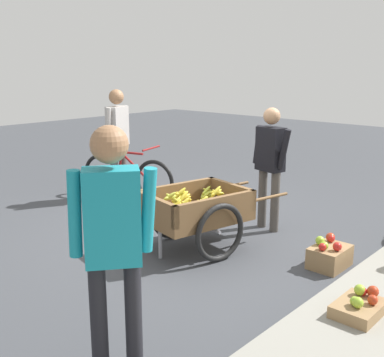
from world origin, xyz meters
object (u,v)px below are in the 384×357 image
object	(u,v)px
mixed_fruit_crate	(329,255)
bystander_person	(113,235)
fruit_cart	(196,212)
bicycle	(127,176)
apple_crate	(359,313)
plastic_bucket	(214,194)
cyclist_person	(118,133)
vendor_person	(270,158)

from	to	relation	value
mixed_fruit_crate	bystander_person	world-z (taller)	bystander_person
fruit_cart	bicycle	bearing A→B (deg)	-111.06
fruit_cart	apple_crate	world-z (taller)	fruit_cart
apple_crate	mixed_fruit_crate	xyz separation A→B (m)	(-0.94, -0.72, 0.00)
fruit_cart	apple_crate	distance (m)	2.14
plastic_bucket	apple_crate	size ratio (longest dim) A/B	0.66
apple_crate	bystander_person	xyz separation A→B (m)	(1.71, -0.88, 0.91)
apple_crate	cyclist_person	bearing A→B (deg)	-105.07
cyclist_person	mixed_fruit_crate	xyz separation A→B (m)	(0.25, 3.70, -0.89)
plastic_bucket	bystander_person	size ratio (longest dim) A/B	0.17
vendor_person	apple_crate	world-z (taller)	vendor_person
vendor_person	bystander_person	distance (m)	3.36
bicycle	cyclist_person	size ratio (longest dim) A/B	0.96
cyclist_person	vendor_person	bearing A→B (deg)	96.99
bicycle	bystander_person	xyz separation A→B (m)	(2.94, 3.39, 0.68)
plastic_bucket	mixed_fruit_crate	size ratio (longest dim) A/B	0.66
fruit_cart	bystander_person	distance (m)	2.49
apple_crate	mixed_fruit_crate	bearing A→B (deg)	-142.43
bicycle	plastic_bucket	world-z (taller)	bicycle
fruit_cart	plastic_bucket	distance (m)	1.97
plastic_bucket	mixed_fruit_crate	bearing A→B (deg)	66.52
fruit_cart	vendor_person	xyz separation A→B (m)	(-1.12, 0.23, 0.48)
fruit_cart	plastic_bucket	bearing A→B (deg)	-146.15
fruit_cart	bicycle	xyz separation A→B (m)	(-0.84, -2.19, -0.09)
fruit_cart	mixed_fruit_crate	distance (m)	1.50
bicycle	cyclist_person	bearing A→B (deg)	-74.77
vendor_person	cyclist_person	world-z (taller)	cyclist_person
vendor_person	bicycle	world-z (taller)	vendor_person
plastic_bucket	fruit_cart	bearing A→B (deg)	33.85
vendor_person	mixed_fruit_crate	xyz separation A→B (m)	(0.56, 1.13, -0.79)
cyclist_person	mixed_fruit_crate	distance (m)	3.81
mixed_fruit_crate	fruit_cart	bearing A→B (deg)	-67.76
fruit_cart	vendor_person	distance (m)	1.24
fruit_cart	cyclist_person	world-z (taller)	cyclist_person
bicycle	cyclist_person	world-z (taller)	cyclist_person
cyclist_person	bystander_person	xyz separation A→B (m)	(2.90, 3.54, 0.02)
plastic_bucket	apple_crate	distance (m)	3.75
bystander_person	fruit_cart	bearing A→B (deg)	-150.26
fruit_cart	plastic_bucket	world-z (taller)	fruit_cart
bicycle	apple_crate	bearing A→B (deg)	73.94
plastic_bucket	bystander_person	world-z (taller)	bystander_person
bicycle	bystander_person	size ratio (longest dim) A/B	0.95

